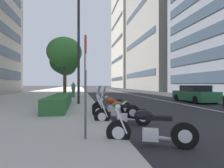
# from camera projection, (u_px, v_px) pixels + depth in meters

# --- Properties ---
(sidewalk_right_plaza) EXTENTS (160.00, 10.99, 0.15)m
(sidewalk_right_plaza) POSITION_uv_depth(u_px,v_px,m) (55.00, 93.00, 32.64)
(sidewalk_right_plaza) COLOR #B2ADA3
(sidewalk_right_plaza) RESTS_ON ground
(lane_centre_stripe) EXTENTS (110.00, 0.16, 0.01)m
(lane_centre_stripe) POSITION_uv_depth(u_px,v_px,m) (117.00, 92.00, 39.63)
(lane_centre_stripe) COLOR silver
(lane_centre_stripe) RESTS_ON ground
(motorcycle_under_tarp) EXTENTS (0.97, 2.10, 1.09)m
(motorcycle_under_tarp) POSITION_uv_depth(u_px,v_px,m) (149.00, 130.00, 4.56)
(motorcycle_under_tarp) COLOR black
(motorcycle_under_tarp) RESTS_ON ground
(motorcycle_by_sign_pole) EXTENTS (0.81, 2.10, 1.46)m
(motorcycle_by_sign_pole) POSITION_uv_depth(u_px,v_px,m) (121.00, 113.00, 6.99)
(motorcycle_by_sign_pole) COLOR black
(motorcycle_by_sign_pole) RESTS_ON ground
(motorcycle_far_end_row) EXTENTS (0.88, 2.04, 1.09)m
(motorcycle_far_end_row) POSITION_uv_depth(u_px,v_px,m) (115.00, 110.00, 8.17)
(motorcycle_far_end_row) COLOR black
(motorcycle_far_end_row) RESTS_ON ground
(motorcycle_mid_row) EXTENTS (1.01, 2.01, 1.47)m
(motorcycle_mid_row) POSITION_uv_depth(u_px,v_px,m) (111.00, 106.00, 9.51)
(motorcycle_mid_row) COLOR black
(motorcycle_mid_row) RESTS_ON ground
(car_far_down_avenue) EXTENTS (4.34, 1.90, 1.45)m
(car_far_down_avenue) POSITION_uv_depth(u_px,v_px,m) (195.00, 94.00, 16.04)
(car_far_down_avenue) COLOR #236038
(car_far_down_avenue) RESTS_ON ground
(parking_sign_by_curb) EXTENTS (0.32, 0.06, 2.63)m
(parking_sign_by_curb) POSITION_uv_depth(u_px,v_px,m) (86.00, 74.00, 4.73)
(parking_sign_by_curb) COLOR #47494C
(parking_sign_by_curb) RESTS_ON sidewalk_right_plaza
(street_lamp_with_banners) EXTENTS (1.26, 2.30, 9.38)m
(street_lamp_with_banners) POSITION_uv_depth(u_px,v_px,m) (83.00, 27.00, 13.36)
(street_lamp_with_banners) COLOR #232326
(street_lamp_with_banners) RESTS_ON sidewalk_right_plaza
(clipped_hedge_bed) EXTENTS (6.98, 1.10, 0.71)m
(clipped_hedge_bed) POSITION_uv_depth(u_px,v_px,m) (60.00, 101.00, 11.45)
(clipped_hedge_bed) COLOR #28602D
(clipped_hedge_bed) RESTS_ON sidewalk_right_plaza
(street_tree_by_lamp_post) EXTENTS (3.02, 3.02, 5.50)m
(street_tree_by_lamp_post) POSITION_uv_depth(u_px,v_px,m) (64.00, 52.00, 16.24)
(street_tree_by_lamp_post) COLOR #473323
(street_tree_by_lamp_post) RESTS_ON sidewalk_right_plaza
(street_tree_mid_sidewalk) EXTENTS (3.53, 3.53, 5.69)m
(street_tree_mid_sidewalk) POSITION_uv_depth(u_px,v_px,m) (64.00, 62.00, 23.39)
(street_tree_mid_sidewalk) COLOR #473323
(street_tree_mid_sidewalk) RESTS_ON sidewalk_right_plaza
(street_tree_near_plaza_corner) EXTENTS (3.57, 3.57, 5.98)m
(street_tree_near_plaza_corner) POSITION_uv_depth(u_px,v_px,m) (66.00, 67.00, 32.80)
(street_tree_near_plaza_corner) COLOR #473323
(street_tree_near_plaza_corner) RESTS_ON sidewalk_right_plaza
(pedestrian_on_plaza) EXTENTS (0.31, 0.43, 1.65)m
(pedestrian_on_plaza) POSITION_uv_depth(u_px,v_px,m) (73.00, 90.00, 19.84)
(pedestrian_on_plaza) COLOR #3F724C
(pedestrian_on_plaza) RESTS_ON sidewalk_right_plaza
(office_tower_far_left_down_avenue) EXTENTS (27.76, 21.25, 49.76)m
(office_tower_far_left_down_avenue) POSITION_uv_depth(u_px,v_px,m) (139.00, 34.00, 86.56)
(office_tower_far_left_down_avenue) COLOR beige
(office_tower_far_left_down_avenue) RESTS_ON ground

